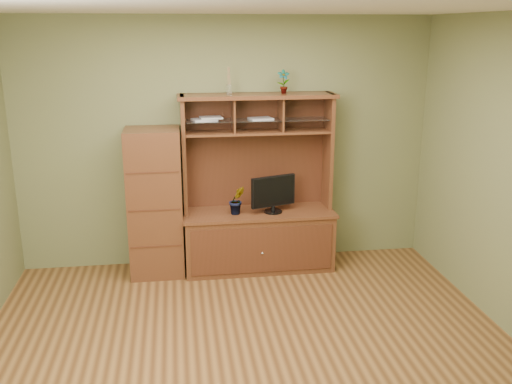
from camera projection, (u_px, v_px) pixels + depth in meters
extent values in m
cube|color=#503016|center=(251.00, 352.00, 4.69)|extent=(4.50, 4.00, 0.02)
cube|color=white|center=(250.00, 6.00, 3.94)|extent=(4.50, 4.00, 0.02)
cube|color=olive|center=(226.00, 143.00, 6.23)|extent=(4.50, 0.02, 2.70)
cube|color=olive|center=(314.00, 326.00, 2.40)|extent=(4.50, 0.02, 2.70)
cube|color=#482914|center=(258.00, 241.00, 6.27)|extent=(1.60, 0.55, 0.62)
cube|color=#3D2010|center=(262.00, 250.00, 6.00)|extent=(1.50, 0.01, 0.50)
sphere|color=silver|center=(263.00, 253.00, 6.00)|extent=(0.02, 0.02, 0.02)
cube|color=#482914|center=(259.00, 212.00, 6.18)|extent=(1.64, 0.59, 0.03)
cube|color=#482914|center=(184.00, 155.00, 5.99)|extent=(0.04, 0.35, 1.25)
cube|color=#482914|center=(328.00, 151.00, 6.20)|extent=(0.04, 0.35, 1.25)
cube|color=#3D2010|center=(255.00, 150.00, 6.25)|extent=(1.52, 0.02, 1.25)
cube|color=#482914|center=(257.00, 96.00, 5.93)|extent=(1.66, 0.40, 0.04)
cube|color=#482914|center=(257.00, 132.00, 6.03)|extent=(1.52, 0.32, 0.02)
cube|color=#482914|center=(233.00, 115.00, 5.95)|extent=(0.02, 0.31, 0.35)
cube|color=#482914|center=(281.00, 114.00, 6.02)|extent=(0.02, 0.31, 0.35)
cube|color=silver|center=(257.00, 120.00, 5.99)|extent=(1.50, 0.27, 0.01)
cylinder|color=black|center=(273.00, 211.00, 6.13)|extent=(0.19, 0.19, 0.02)
cylinder|color=black|center=(273.00, 208.00, 6.12)|extent=(0.04, 0.04, 0.06)
cube|color=black|center=(273.00, 191.00, 6.07)|extent=(0.49, 0.20, 0.33)
imported|color=#31541D|center=(237.00, 200.00, 6.04)|extent=(0.19, 0.16, 0.31)
imported|color=#386322|center=(283.00, 82.00, 5.93)|extent=(0.13, 0.09, 0.25)
cylinder|color=silver|center=(229.00, 90.00, 5.87)|extent=(0.06, 0.06, 0.10)
cylinder|color=#9D754E|center=(229.00, 76.00, 5.83)|extent=(0.04, 0.04, 0.18)
cube|color=silver|center=(204.00, 120.00, 5.92)|extent=(0.28, 0.24, 0.02)
cube|color=silver|center=(211.00, 118.00, 5.92)|extent=(0.24, 0.20, 0.02)
cube|color=silver|center=(261.00, 119.00, 6.00)|extent=(0.27, 0.23, 0.02)
cube|color=#482914|center=(155.00, 203.00, 6.01)|extent=(0.56, 0.51, 1.57)
cube|color=#3D2010|center=(156.00, 246.00, 5.87)|extent=(0.52, 0.01, 0.02)
cube|color=#3D2010|center=(154.00, 210.00, 5.76)|extent=(0.52, 0.01, 0.01)
cube|color=#3D2010|center=(153.00, 173.00, 5.65)|extent=(0.52, 0.01, 0.02)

